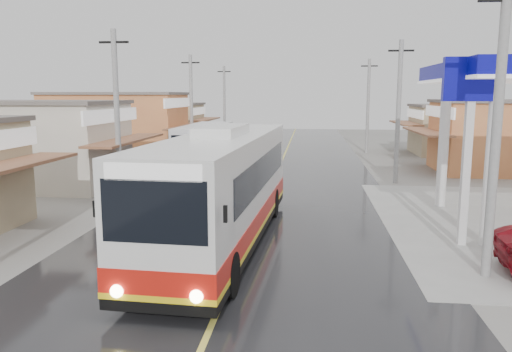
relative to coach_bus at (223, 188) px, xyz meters
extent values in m
plane|color=slate|center=(0.78, -2.35, -1.92)|extent=(120.00, 120.00, 0.00)
cube|color=black|center=(0.78, 12.65, -1.91)|extent=(12.00, 90.00, 0.02)
cube|color=#D8CC4C|center=(0.78, 12.65, -1.90)|extent=(0.15, 90.00, 0.01)
cylinder|color=white|center=(8.78, 6.65, 0.83)|extent=(0.44, 0.44, 5.50)
cylinder|color=white|center=(8.78, 0.65, 0.83)|extent=(0.44, 0.44, 5.50)
cube|color=white|center=(7.98, 0.65, 1.08)|extent=(0.25, 0.25, 6.00)
cube|color=#0B0B97|center=(7.98, 0.65, 3.58)|extent=(1.80, 0.30, 1.40)
cube|color=silver|center=(0.00, -0.08, 0.22)|extent=(3.33, 12.72, 3.09)
cube|color=black|center=(0.00, -0.08, -1.43)|extent=(3.35, 12.74, 0.31)
cube|color=red|center=(0.00, -0.08, -0.91)|extent=(3.37, 12.76, 0.58)
cube|color=yellow|center=(0.00, -0.08, -1.25)|extent=(3.38, 12.77, 0.15)
cube|color=black|center=(0.03, 0.45, 0.56)|extent=(3.22, 10.10, 1.05)
cube|color=black|center=(-0.36, -6.31, 0.67)|extent=(2.33, 0.25, 1.36)
cube|color=black|center=(0.35, 6.16, 0.67)|extent=(2.33, 0.25, 1.15)
cube|color=white|center=(-0.36, -6.31, 1.51)|extent=(2.13, 0.24, 0.37)
cube|color=silver|center=(0.00, -0.08, 1.93)|extent=(1.43, 3.21, 0.31)
cylinder|color=black|center=(-1.41, -4.41, -1.32)|extent=(0.43, 1.17, 1.15)
cylinder|color=black|center=(0.91, -4.54, -1.32)|extent=(0.43, 1.17, 1.15)
cylinder|color=black|center=(-0.94, 3.97, -1.32)|extent=(0.43, 1.17, 1.15)
cylinder|color=black|center=(1.38, 3.84, -1.32)|extent=(0.43, 1.17, 1.15)
sphere|color=#FFF2CC|center=(-1.25, -6.33, -1.12)|extent=(0.31, 0.31, 0.29)
sphere|color=#FFF2CC|center=(0.53, -6.43, -1.12)|extent=(0.31, 0.31, 0.29)
cube|color=black|center=(-1.80, -5.98, 0.62)|extent=(0.08, 0.08, 0.37)
cube|color=black|center=(1.12, -6.14, 0.62)|extent=(0.08, 0.08, 0.37)
cube|color=silver|center=(-4.22, 17.01, -0.17)|extent=(2.48, 8.94, 2.48)
cube|color=navy|center=(-4.22, 17.01, -1.01)|extent=(2.52, 8.98, 0.99)
cube|color=black|center=(-4.22, 17.01, 0.18)|extent=(2.50, 7.46, 0.89)
cube|color=black|center=(-4.27, 12.60, 0.18)|extent=(2.08, 0.14, 1.09)
cylinder|color=black|center=(-5.32, 13.85, -1.41)|extent=(0.31, 0.99, 0.99)
cylinder|color=black|center=(-3.19, 13.83, -1.41)|extent=(0.31, 0.99, 0.99)
cylinder|color=black|center=(-5.25, 20.19, -1.41)|extent=(0.31, 0.99, 0.99)
cylinder|color=black|center=(-3.11, 20.17, -1.41)|extent=(0.31, 0.99, 0.99)
imported|color=black|center=(-2.90, 2.19, -1.40)|extent=(1.27, 2.09, 1.04)
imported|color=#337B29|center=(-2.90, 1.96, -0.66)|extent=(0.73, 0.59, 1.73)
cube|color=#26262D|center=(-6.84, 9.45, -1.01)|extent=(1.88, 2.24, 1.24)
cube|color=brown|center=(-6.84, 9.45, -0.35)|extent=(1.94, 2.30, 0.10)
cylinder|color=black|center=(-7.20, 8.58, -1.64)|extent=(0.38, 0.60, 0.57)
cylinder|color=black|center=(-7.71, 9.81, -1.64)|extent=(0.38, 0.60, 0.57)
cylinder|color=black|center=(-5.98, 8.87, -1.64)|extent=(0.33, 0.57, 0.57)
cube|color=#26262D|center=(-7.27, 9.95, -1.06)|extent=(1.31, 1.90, 1.19)
cube|color=brown|center=(-7.27, 9.95, -0.42)|extent=(1.36, 1.95, 0.09)
cylinder|color=black|center=(-7.96, 9.36, -1.65)|extent=(0.20, 0.56, 0.55)
cylinder|color=black|center=(-7.87, 10.63, -1.65)|extent=(0.20, 0.56, 0.55)
cylinder|color=black|center=(-6.79, 9.09, -1.65)|extent=(0.15, 0.55, 0.55)
camera|label=1|loc=(2.84, -16.20, 3.09)|focal=35.00mm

